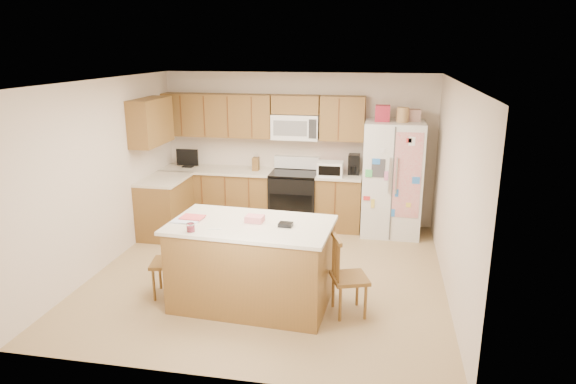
% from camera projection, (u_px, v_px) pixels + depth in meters
% --- Properties ---
extents(ground, '(4.50, 4.50, 0.00)m').
position_uv_depth(ground, '(269.00, 274.00, 6.79)').
color(ground, tan).
rests_on(ground, ground).
extents(room_shell, '(4.60, 4.60, 2.52)m').
position_uv_depth(room_shell, '(268.00, 168.00, 6.40)').
color(room_shell, beige).
rests_on(room_shell, ground).
extents(cabinetry, '(3.36, 1.56, 2.15)m').
position_uv_depth(cabinetry, '(234.00, 172.00, 8.41)').
color(cabinetry, brown).
rests_on(cabinetry, ground).
extents(stove, '(0.76, 0.65, 1.13)m').
position_uv_depth(stove, '(294.00, 198.00, 8.50)').
color(stove, black).
rests_on(stove, ground).
extents(refrigerator, '(0.90, 0.79, 2.04)m').
position_uv_depth(refrigerator, '(392.00, 177.00, 8.04)').
color(refrigerator, white).
rests_on(refrigerator, ground).
extents(island, '(1.88, 1.17, 1.08)m').
position_uv_depth(island, '(251.00, 264.00, 5.87)').
color(island, brown).
rests_on(island, ground).
extents(windsor_chair_left, '(0.43, 0.45, 0.89)m').
position_uv_depth(windsor_chair_left, '(169.00, 262.00, 6.12)').
color(windsor_chair_left, brown).
rests_on(windsor_chair_left, ground).
extents(windsor_chair_back, '(0.50, 0.49, 0.94)m').
position_uv_depth(windsor_chair_back, '(262.00, 244.00, 6.61)').
color(windsor_chair_back, brown).
rests_on(windsor_chair_back, ground).
extents(windsor_chair_right, '(0.49, 0.50, 0.92)m').
position_uv_depth(windsor_chair_right, '(347.00, 277.00, 5.68)').
color(windsor_chair_right, brown).
rests_on(windsor_chair_right, ground).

